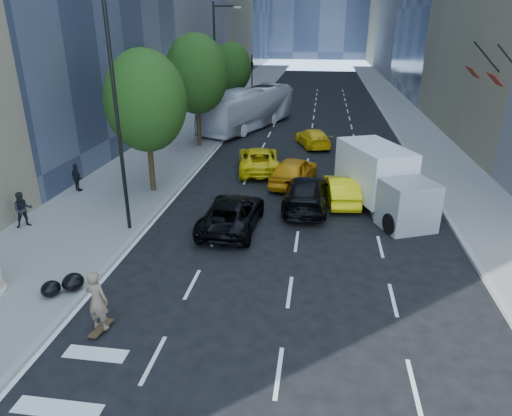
% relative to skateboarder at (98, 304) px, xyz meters
% --- Properties ---
extents(ground, '(160.00, 160.00, 0.00)m').
position_rel_skateboarder_xyz_m(ground, '(4.50, 3.00, -0.96)').
color(ground, black).
rests_on(ground, ground).
extents(sidewalk_left, '(6.00, 120.00, 0.15)m').
position_rel_skateboarder_xyz_m(sidewalk_left, '(-4.50, 33.00, -0.89)').
color(sidewalk_left, slate).
rests_on(sidewalk_left, ground).
extents(sidewalk_right, '(4.00, 120.00, 0.15)m').
position_rel_skateboarder_xyz_m(sidewalk_right, '(14.50, 33.00, -0.89)').
color(sidewalk_right, slate).
rests_on(sidewalk_right, ground).
extents(lamp_near, '(2.13, 0.22, 10.00)m').
position_rel_skateboarder_xyz_m(lamp_near, '(-1.82, 7.00, 4.85)').
color(lamp_near, black).
rests_on(lamp_near, sidewalk_left).
extents(lamp_far, '(2.13, 0.22, 10.00)m').
position_rel_skateboarder_xyz_m(lamp_far, '(-1.82, 25.00, 4.85)').
color(lamp_far, black).
rests_on(lamp_far, sidewalk_left).
extents(tree_near, '(4.20, 4.20, 7.46)m').
position_rel_skateboarder_xyz_m(tree_near, '(-2.70, 12.00, 4.01)').
color(tree_near, black).
rests_on(tree_near, sidewalk_left).
extents(tree_mid, '(4.50, 4.50, 7.99)m').
position_rel_skateboarder_xyz_m(tree_mid, '(-2.70, 22.00, 4.35)').
color(tree_mid, black).
rests_on(tree_mid, sidewalk_left).
extents(tree_far, '(3.90, 3.90, 6.92)m').
position_rel_skateboarder_xyz_m(tree_far, '(-2.70, 35.00, 3.66)').
color(tree_far, black).
rests_on(tree_far, sidewalk_left).
extents(traffic_signal, '(2.48, 0.53, 5.20)m').
position_rel_skateboarder_xyz_m(traffic_signal, '(-1.90, 43.00, 3.27)').
color(traffic_signal, black).
rests_on(traffic_signal, sidewalk_left).
extents(skateboarder, '(0.77, 0.58, 1.93)m').
position_rel_skateboarder_xyz_m(skateboarder, '(0.00, 0.00, 0.00)').
color(skateboarder, '#7A664C').
rests_on(skateboarder, ground).
extents(black_sedan_lincoln, '(2.54, 5.18, 1.41)m').
position_rel_skateboarder_xyz_m(black_sedan_lincoln, '(2.50, 8.00, -0.26)').
color(black_sedan_lincoln, black).
rests_on(black_sedan_lincoln, ground).
extents(black_sedan_mercedes, '(2.21, 5.41, 1.57)m').
position_rel_skateboarder_xyz_m(black_sedan_mercedes, '(5.70, 11.00, -0.18)').
color(black_sedan_mercedes, black).
rests_on(black_sedan_mercedes, ground).
extents(taxi_a, '(2.89, 5.02, 1.61)m').
position_rel_skateboarder_xyz_m(taxi_a, '(4.87, 14.50, -0.16)').
color(taxi_a, orange).
rests_on(taxi_a, ground).
extents(taxi_b, '(1.90, 4.37, 1.40)m').
position_rel_skateboarder_xyz_m(taxi_b, '(7.48, 12.00, -0.27)').
color(taxi_b, '#FFEA0D').
rests_on(taxi_b, ground).
extents(taxi_c, '(3.37, 5.73, 1.50)m').
position_rel_skateboarder_xyz_m(taxi_c, '(2.51, 16.76, -0.22)').
color(taxi_c, yellow).
rests_on(taxi_c, ground).
extents(taxi_d, '(3.19, 4.86, 1.31)m').
position_rel_skateboarder_xyz_m(taxi_d, '(5.70, 23.50, -0.31)').
color(taxi_d, yellow).
rests_on(taxi_d, ground).
extents(city_bus, '(6.96, 12.67, 3.46)m').
position_rel_skateboarder_xyz_m(city_bus, '(-0.12, 29.22, 0.77)').
color(city_bus, white).
rests_on(city_bus, ground).
extents(box_truck, '(4.60, 6.74, 3.04)m').
position_rel_skateboarder_xyz_m(box_truck, '(9.38, 11.30, 0.58)').
color(box_truck, white).
rests_on(box_truck, ground).
extents(pedestrian_a, '(1.01, 0.98, 1.64)m').
position_rel_skateboarder_xyz_m(pedestrian_a, '(-6.70, 6.49, 0.00)').
color(pedestrian_a, black).
rests_on(pedestrian_a, sidewalk_left).
extents(pedestrian_b, '(0.95, 0.81, 1.53)m').
position_rel_skateboarder_xyz_m(pedestrian_b, '(-6.70, 11.25, -0.05)').
color(pedestrian_b, black).
rests_on(pedestrian_b, sidewalk_left).
extents(garbage_bags, '(1.23, 1.19, 0.61)m').
position_rel_skateboarder_xyz_m(garbage_bags, '(-2.08, 1.65, -0.52)').
color(garbage_bags, black).
rests_on(garbage_bags, sidewalk_left).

